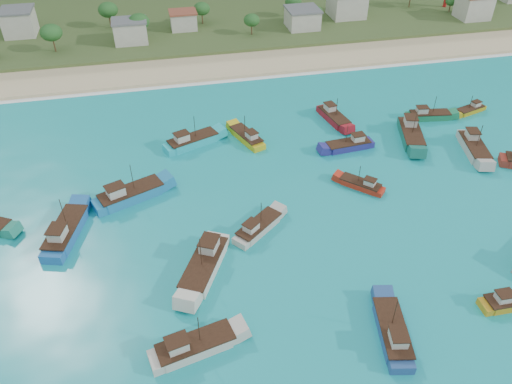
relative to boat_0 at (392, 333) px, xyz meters
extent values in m
plane|color=#0C8B83|center=(-6.34, 12.91, -0.81)|extent=(600.00, 600.00, 0.00)
cube|color=beige|center=(-6.34, 91.91, -0.81)|extent=(400.00, 18.00, 1.20)
cube|color=white|center=(-6.34, 82.41, -0.81)|extent=(400.00, 2.50, 0.08)
cube|color=beige|center=(-63.49, 124.19, 4.32)|extent=(8.72, 9.52, 7.06)
cube|color=beige|center=(-31.32, 110.55, 3.82)|extent=(9.26, 7.19, 6.05)
cube|color=beige|center=(-15.32, 118.31, 3.28)|extent=(7.71, 6.43, 4.98)
cube|color=beige|center=(20.75, 111.86, 3.49)|extent=(9.30, 9.38, 5.39)
cube|color=beige|center=(37.78, 118.89, 4.36)|extent=(10.59, 10.21, 7.13)
cube|color=beige|center=(77.04, 108.38, 4.34)|extent=(9.31, 8.28, 7.08)
cube|color=navy|center=(0.05, 0.23, -0.19)|extent=(5.45, 11.60, 2.03)
cube|color=beige|center=(-0.41, -2.01, 1.65)|extent=(2.51, 2.89, 1.65)
cylinder|color=#382114|center=(0.17, 0.85, 3.11)|extent=(0.12, 0.12, 4.57)
cube|color=#1D5DA3|center=(-43.75, 29.92, -0.06)|extent=(7.13, 13.15, 2.29)
cube|color=beige|center=(-44.48, 27.45, 2.02)|extent=(3.02, 3.40, 1.86)
cylinder|color=#382114|center=(-43.55, 30.61, 3.66)|extent=(0.12, 0.12, 5.16)
cube|color=#B0A9A0|center=(35.42, 38.27, -0.12)|extent=(6.19, 12.40, 2.17)
cube|color=beige|center=(35.98, 40.64, 1.84)|extent=(2.75, 3.14, 1.76)
cylinder|color=#382114|center=(35.26, 37.61, 3.40)|extent=(0.12, 0.12, 4.87)
cube|color=red|center=(8.31, 32.01, -0.44)|extent=(7.72, 7.71, 1.53)
cube|color=beige|center=(9.53, 30.80, 0.95)|extent=(2.44, 2.44, 1.24)
cylinder|color=#382114|center=(7.97, 32.35, 2.05)|extent=(0.12, 0.12, 3.44)
cube|color=beige|center=(-22.78, 17.11, -0.01)|extent=(9.49, 13.44, 2.39)
cube|color=beige|center=(-21.55, 19.50, 2.15)|extent=(3.51, 3.76, 1.94)
cylinder|color=#382114|center=(-23.13, 16.45, 3.87)|extent=(0.12, 0.12, 5.37)
cube|color=beige|center=(-25.68, 3.49, -0.18)|extent=(11.79, 5.70, 2.06)
cube|color=beige|center=(-27.94, 3.00, 1.69)|extent=(2.96, 2.58, 1.67)
cylinder|color=#382114|center=(-25.05, 3.63, 3.17)|extent=(0.12, 0.12, 4.64)
cube|color=#1A74AB|center=(-33.14, 37.53, -0.04)|extent=(13.30, 8.38, 2.33)
cube|color=beige|center=(-35.56, 36.53, 2.07)|extent=(3.59, 3.28, 1.89)
cylinder|color=#382114|center=(-32.46, 37.81, 3.75)|extent=(0.12, 0.12, 5.24)
cube|color=navy|center=(10.80, 45.02, -0.28)|extent=(10.39, 3.88, 1.85)
cube|color=beige|center=(12.87, 45.20, 1.39)|extent=(2.46, 2.06, 1.50)
cylinder|color=#382114|center=(10.22, 44.97, 2.72)|extent=(0.12, 0.12, 4.16)
cube|color=#18764A|center=(33.37, 52.99, -0.30)|extent=(10.29, 4.37, 1.81)
cube|color=beige|center=(31.36, 53.29, 1.34)|extent=(2.51, 2.14, 1.47)
cylinder|color=#382114|center=(33.93, 52.91, 2.64)|extent=(0.12, 0.12, 4.08)
cube|color=#B38F13|center=(43.88, 53.64, -0.47)|extent=(8.40, 4.71, 1.47)
cube|color=beige|center=(45.45, 54.14, 0.85)|extent=(2.19, 1.96, 1.19)
cylinder|color=#382114|center=(43.44, 53.50, 1.91)|extent=(0.12, 0.12, 3.30)
cube|color=gold|center=(-8.98, 52.86, -0.29)|extent=(6.34, 10.44, 1.83)
cube|color=beige|center=(-8.25, 50.94, 1.36)|extent=(2.53, 2.79, 1.48)
cylinder|color=#382114|center=(-9.19, 53.40, 2.67)|extent=(0.12, 0.12, 4.11)
cube|color=#19B0BE|center=(-20.23, 53.31, -0.13)|extent=(12.25, 7.55, 2.14)
cube|color=beige|center=(-22.47, 52.43, 1.81)|extent=(3.28, 2.99, 1.74)
cylinder|color=#382114|center=(-19.60, 53.55, 3.35)|extent=(0.12, 0.12, 4.82)
cube|color=maroon|center=(11.87, 56.59, -0.24)|extent=(5.02, 11.03, 1.93)
cube|color=beige|center=(11.48, 58.73, 1.51)|extent=(2.35, 2.73, 1.57)
cylinder|color=#382114|center=(11.98, 55.99, 2.90)|extent=(0.12, 0.12, 4.35)
cube|color=beige|center=(17.14, 1.42, 1.16)|extent=(2.13, 1.73, 1.37)
cube|color=#156253|center=(25.10, 45.61, -0.04)|extent=(7.28, 13.39, 2.34)
cube|color=beige|center=(25.84, 48.12, 2.08)|extent=(3.08, 3.47, 1.90)
cylinder|color=#382114|center=(24.89, 44.91, 3.76)|extent=(0.12, 0.12, 5.25)
cube|color=#B3AFA2|center=(-12.65, 24.40, -0.30)|extent=(9.59, 8.59, 1.81)
cube|color=beige|center=(-14.23, 23.11, 1.34)|extent=(2.91, 2.85, 1.47)
cylinder|color=#382114|center=(-12.21, 24.76, 2.65)|extent=(0.12, 0.12, 4.08)
camera|label=1|loc=(-26.42, -35.99, 55.04)|focal=35.00mm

